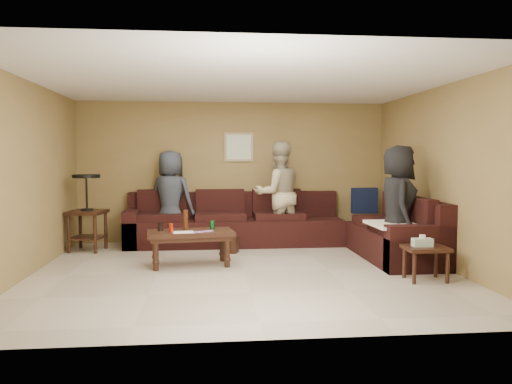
% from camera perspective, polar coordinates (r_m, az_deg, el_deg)
% --- Properties ---
extents(room, '(5.60, 5.50, 2.50)m').
position_cam_1_polar(room, '(6.53, -1.45, 5.27)').
color(room, '#BBAF9E').
rests_on(room, ground).
extents(sectional_sofa, '(4.65, 2.90, 0.97)m').
position_cam_1_polar(sectional_sofa, '(8.22, 3.47, -4.34)').
color(sectional_sofa, black).
rests_on(sectional_sofa, ground).
extents(coffee_table, '(1.24, 0.73, 0.77)m').
position_cam_1_polar(coffee_table, '(7.04, -7.53, -5.02)').
color(coffee_table, black).
rests_on(coffee_table, ground).
extents(end_table_left, '(0.63, 0.63, 1.24)m').
position_cam_1_polar(end_table_left, '(8.51, -18.75, -2.07)').
color(end_table_left, black).
rests_on(end_table_left, ground).
extents(side_table_right, '(0.52, 0.43, 0.57)m').
position_cam_1_polar(side_table_right, '(6.50, 18.76, -6.36)').
color(side_table_right, black).
rests_on(side_table_right, ground).
extents(waste_bin, '(0.27, 0.27, 0.26)m').
position_cam_1_polar(waste_bin, '(7.98, -2.90, -6.01)').
color(waste_bin, black).
rests_on(waste_bin, ground).
extents(wall_art, '(0.52, 0.04, 0.52)m').
position_cam_1_polar(wall_art, '(9.01, -1.98, 5.16)').
color(wall_art, '#9F8463').
rests_on(wall_art, ground).
extents(person_left, '(0.94, 0.79, 1.63)m').
position_cam_1_polar(person_left, '(8.66, -9.70, -0.70)').
color(person_left, '#2D333F').
rests_on(person_left, ground).
extents(person_middle, '(0.99, 0.84, 1.78)m').
position_cam_1_polar(person_middle, '(8.54, 2.56, -0.21)').
color(person_middle, tan).
rests_on(person_middle, ground).
extents(person_right, '(0.69, 0.91, 1.68)m').
position_cam_1_polar(person_right, '(7.34, 15.92, -1.43)').
color(person_right, black).
rests_on(person_right, ground).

